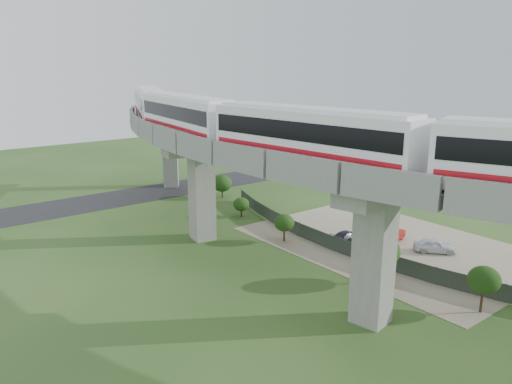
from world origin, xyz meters
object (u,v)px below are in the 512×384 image
at_px(car_red, 391,236).
at_px(car_dark, 347,236).
at_px(metro_train, 266,123).
at_px(car_white, 435,246).

bearing_deg(car_red, car_dark, -137.92).
bearing_deg(car_red, metro_train, -106.59).
height_order(metro_train, car_dark, metro_train).
bearing_deg(car_dark, car_red, -129.86).
relative_size(car_white, car_dark, 1.01).
bearing_deg(metro_train, car_dark, 5.31).
relative_size(car_white, car_red, 1.03).
height_order(car_white, car_red, car_white).
bearing_deg(car_dark, metro_train, 93.04).
distance_m(metro_train, car_dark, 16.10).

